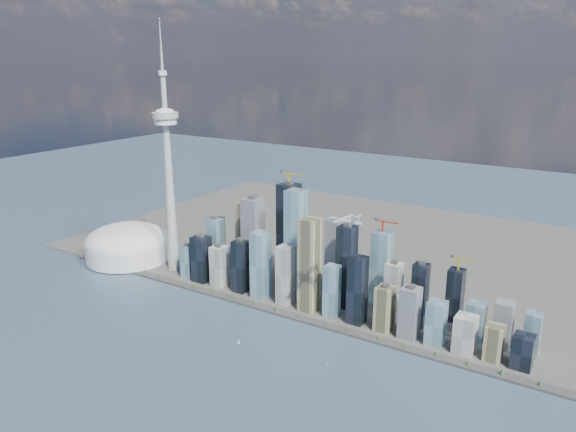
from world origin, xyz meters
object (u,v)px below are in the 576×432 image
Objects in this scene: dome_stadium at (128,244)px; needle_tower at (168,170)px; sailboat_west at (239,342)px; sailboat_east at (327,364)px; airplane at (345,220)px.

needle_tower is at bearing 4.09° from dome_stadium.
dome_stadium is 22.81× the size of sailboat_west.
dome_stadium is 21.63× the size of sailboat_east.
needle_tower is at bearing -175.27° from sailboat_east.
airplane reaches higher than sailboat_east.
airplane is (632.04, -104.19, 187.64)m from dome_stadium.
sailboat_east is at bearing -78.90° from airplane.
sailboat_west is 0.95× the size of sailboat_east.
sailboat_east is (498.31, -176.82, -232.87)m from needle_tower.
dome_stadium is 667.49m from airplane.
sailboat_west is (334.76, -195.52, -233.03)m from needle_tower.
sailboat_west is at bearing -30.29° from needle_tower.
sailboat_east is (6.26, -62.63, -224.11)m from airplane.
needle_tower is at bearing 135.14° from sailboat_west.
needle_tower reaches higher than dome_stadium.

